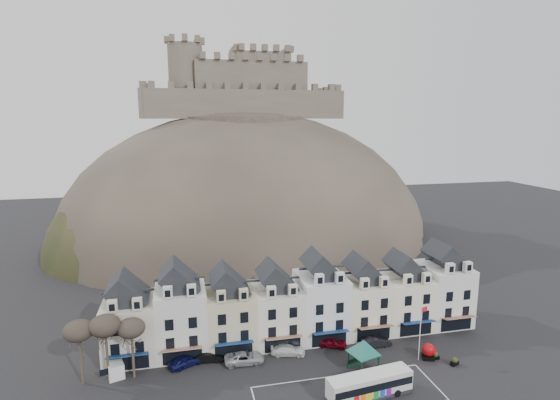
{
  "coord_description": "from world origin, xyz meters",
  "views": [
    {
      "loc": [
        -16.25,
        -42.3,
        32.11
      ],
      "look_at": [
        -1.03,
        24.0,
        19.34
      ],
      "focal_mm": 28.0,
      "sensor_mm": 36.0,
      "label": 1
    }
  ],
  "objects_px": {
    "car_charcoal": "(376,342)",
    "red_buoy": "(428,351)",
    "car_maroon": "(331,342)",
    "bus": "(370,384)",
    "car_black": "(208,357)",
    "car_silver": "(244,358)",
    "bus_shelter": "(364,347)",
    "white_van": "(114,366)",
    "flagpole": "(421,329)",
    "car_white": "(288,350)",
    "car_navy": "(186,360)"
  },
  "relations": [
    {
      "from": "car_charcoal",
      "to": "red_buoy",
      "type": "bearing_deg",
      "value": -132.66
    },
    {
      "from": "car_maroon",
      "to": "bus",
      "type": "bearing_deg",
      "value": -153.2
    },
    {
      "from": "car_black",
      "to": "car_maroon",
      "type": "relative_size",
      "value": 0.92
    },
    {
      "from": "car_silver",
      "to": "bus",
      "type": "bearing_deg",
      "value": -125.45
    },
    {
      "from": "car_maroon",
      "to": "car_silver",
      "type": "bearing_deg",
      "value": 120.9
    },
    {
      "from": "bus_shelter",
      "to": "car_maroon",
      "type": "bearing_deg",
      "value": 91.03
    },
    {
      "from": "white_van",
      "to": "car_charcoal",
      "type": "relative_size",
      "value": 1.07
    },
    {
      "from": "flagpole",
      "to": "bus_shelter",
      "type": "bearing_deg",
      "value": -175.46
    },
    {
      "from": "red_buoy",
      "to": "flagpole",
      "type": "height_order",
      "value": "flagpole"
    },
    {
      "from": "bus",
      "to": "car_maroon",
      "type": "height_order",
      "value": "bus"
    },
    {
      "from": "bus",
      "to": "car_white",
      "type": "bearing_deg",
      "value": 115.61
    },
    {
      "from": "car_charcoal",
      "to": "flagpole",
      "type": "bearing_deg",
      "value": -141.01
    },
    {
      "from": "bus",
      "to": "bus_shelter",
      "type": "distance_m",
      "value": 5.65
    },
    {
      "from": "car_silver",
      "to": "car_white",
      "type": "bearing_deg",
      "value": -80.34
    },
    {
      "from": "bus",
      "to": "bus_shelter",
      "type": "bearing_deg",
      "value": 67.35
    },
    {
      "from": "car_black",
      "to": "car_maroon",
      "type": "bearing_deg",
      "value": -84.62
    },
    {
      "from": "bus_shelter",
      "to": "car_white",
      "type": "distance_m",
      "value": 10.71
    },
    {
      "from": "car_navy",
      "to": "car_silver",
      "type": "xyz_separation_m",
      "value": [
        7.61,
        -1.05,
        -0.04
      ]
    },
    {
      "from": "car_black",
      "to": "car_white",
      "type": "distance_m",
      "value": 10.86
    },
    {
      "from": "bus",
      "to": "flagpole",
      "type": "bearing_deg",
      "value": 23.83
    },
    {
      "from": "bus_shelter",
      "to": "red_buoy",
      "type": "height_order",
      "value": "bus_shelter"
    },
    {
      "from": "bus",
      "to": "car_black",
      "type": "distance_m",
      "value": 21.47
    },
    {
      "from": "bus",
      "to": "car_black",
      "type": "bearing_deg",
      "value": 139.73
    },
    {
      "from": "bus",
      "to": "car_white",
      "type": "xyz_separation_m",
      "value": [
        -7.06,
        11.1,
        -0.93
      ]
    },
    {
      "from": "red_buoy",
      "to": "car_maroon",
      "type": "bearing_deg",
      "value": 153.14
    },
    {
      "from": "bus_shelter",
      "to": "car_white",
      "type": "xyz_separation_m",
      "value": [
        -8.53,
        5.92,
        -2.63
      ]
    },
    {
      "from": "red_buoy",
      "to": "car_charcoal",
      "type": "relative_size",
      "value": 0.51
    },
    {
      "from": "car_silver",
      "to": "car_charcoal",
      "type": "xyz_separation_m",
      "value": [
        18.99,
        0.08,
        -0.03
      ]
    },
    {
      "from": "bus",
      "to": "car_maroon",
      "type": "xyz_separation_m",
      "value": [
        -0.53,
        11.82,
        -0.86
      ]
    },
    {
      "from": "bus",
      "to": "car_silver",
      "type": "bearing_deg",
      "value": 135.08
    },
    {
      "from": "bus",
      "to": "red_buoy",
      "type": "bearing_deg",
      "value": 20.77
    },
    {
      "from": "white_van",
      "to": "car_white",
      "type": "xyz_separation_m",
      "value": [
        22.73,
        -0.72,
        -0.29
      ]
    },
    {
      "from": "white_van",
      "to": "car_charcoal",
      "type": "xyz_separation_m",
      "value": [
        35.57,
        -1.4,
        -0.26
      ]
    },
    {
      "from": "bus_shelter",
      "to": "car_black",
      "type": "height_order",
      "value": "bus_shelter"
    },
    {
      "from": "bus",
      "to": "car_navy",
      "type": "relative_size",
      "value": 2.3
    },
    {
      "from": "white_van",
      "to": "car_charcoal",
      "type": "height_order",
      "value": "white_van"
    },
    {
      "from": "car_navy",
      "to": "car_black",
      "type": "distance_m",
      "value": 2.95
    },
    {
      "from": "car_maroon",
      "to": "car_charcoal",
      "type": "relative_size",
      "value": 1.02
    },
    {
      "from": "car_white",
      "to": "car_charcoal",
      "type": "distance_m",
      "value": 12.86
    },
    {
      "from": "car_silver",
      "to": "car_maroon",
      "type": "relative_size",
      "value": 1.19
    },
    {
      "from": "car_black",
      "to": "bus",
      "type": "bearing_deg",
      "value": -118.08
    },
    {
      "from": "car_black",
      "to": "car_white",
      "type": "xyz_separation_m",
      "value": [
        10.84,
        -0.71,
        0.02
      ]
    },
    {
      "from": "bus",
      "to": "flagpole",
      "type": "distance_m",
      "value": 11.81
    },
    {
      "from": "white_van",
      "to": "car_black",
      "type": "xyz_separation_m",
      "value": [
        11.89,
        -0.01,
        -0.31
      ]
    },
    {
      "from": "red_buoy",
      "to": "car_maroon",
      "type": "relative_size",
      "value": 0.5
    },
    {
      "from": "car_charcoal",
      "to": "car_silver",
      "type": "bearing_deg",
      "value": 87.47
    },
    {
      "from": "car_navy",
      "to": "car_charcoal",
      "type": "xyz_separation_m",
      "value": [
        26.6,
        -0.97,
        -0.07
      ]
    },
    {
      "from": "car_white",
      "to": "car_maroon",
      "type": "bearing_deg",
      "value": -69.83
    },
    {
      "from": "red_buoy",
      "to": "car_white",
      "type": "bearing_deg",
      "value": 164.03
    },
    {
      "from": "bus",
      "to": "car_navy",
      "type": "xyz_separation_m",
      "value": [
        -20.82,
        11.39,
        -0.83
      ]
    }
  ]
}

